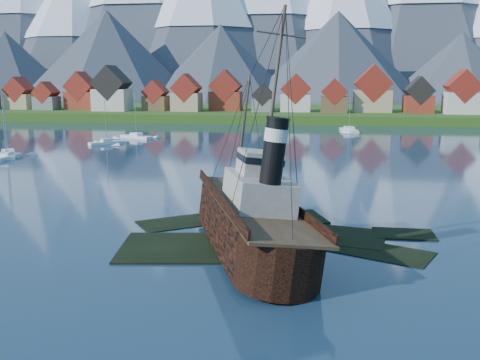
# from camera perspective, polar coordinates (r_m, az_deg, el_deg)

# --- Properties ---
(ground) EXTENTS (1400.00, 1400.00, 0.00)m
(ground) POSITION_cam_1_polar(r_m,az_deg,el_deg) (51.85, 1.23, -6.74)
(ground) COLOR #1A3149
(ground) RESTS_ON ground
(shoal) EXTENTS (31.71, 21.24, 1.14)m
(shoal) POSITION_cam_1_polar(r_m,az_deg,el_deg) (53.82, 3.40, -6.48)
(shoal) COLOR black
(shoal) RESTS_ON ground
(shore_bank) EXTENTS (600.00, 80.00, 3.20)m
(shore_bank) POSITION_cam_1_polar(r_m,az_deg,el_deg) (219.69, 6.63, 6.75)
(shore_bank) COLOR #234714
(shore_bank) RESTS_ON ground
(seawall) EXTENTS (600.00, 2.50, 2.00)m
(seawall) POSITION_cam_1_polar(r_m,az_deg,el_deg) (181.82, 6.29, 5.90)
(seawall) COLOR #3F3D38
(seawall) RESTS_ON ground
(town) EXTENTS (250.96, 16.69, 17.30)m
(town) POSITION_cam_1_polar(r_m,az_deg,el_deg) (205.09, -2.87, 9.03)
(town) COLOR maroon
(town) RESTS_ON ground
(tugboat_wreck) EXTENTS (6.71, 28.92, 22.92)m
(tugboat_wreck) POSITION_cam_1_polar(r_m,az_deg,el_deg) (50.69, 1.04, -3.76)
(tugboat_wreck) COLOR black
(tugboat_wreck) RESTS_ON ground
(sailboat_a) EXTENTS (7.40, 9.92, 12.31)m
(sailboat_a) POSITION_cam_1_polar(r_m,az_deg,el_deg) (116.62, -23.50, 2.40)
(sailboat_a) COLOR white
(sailboat_a) RESTS_ON ground
(sailboat_b) EXTENTS (2.09, 8.04, 11.63)m
(sailboat_b) POSITION_cam_1_polar(r_m,az_deg,el_deg) (113.69, -23.62, 2.19)
(sailboat_b) COLOR white
(sailboat_b) RESTS_ON ground
(sailboat_c) EXTENTS (9.66, 6.31, 12.33)m
(sailboat_c) POSITION_cam_1_polar(r_m,az_deg,el_deg) (142.03, -11.00, 4.48)
(sailboat_c) COLOR white
(sailboat_c) RESTS_ON ground
(sailboat_e) EXTENTS (5.12, 11.65, 13.12)m
(sailboat_e) POSITION_cam_1_polar(r_m,az_deg,el_deg) (159.52, 11.55, 5.15)
(sailboat_e) COLOR white
(sailboat_e) RESTS_ON ground
(sailboat_f) EXTENTS (7.51, 7.44, 10.88)m
(sailboat_f) POSITION_cam_1_polar(r_m,az_deg,el_deg) (131.28, -14.04, 3.83)
(sailboat_f) COLOR white
(sailboat_f) RESTS_ON ground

